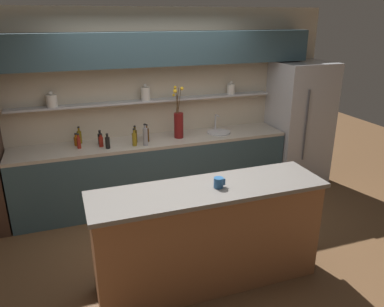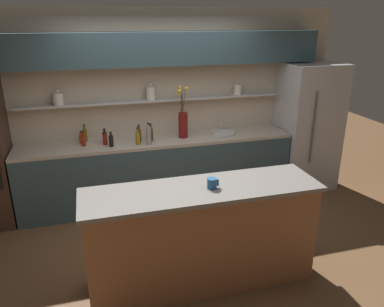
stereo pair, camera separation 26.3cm
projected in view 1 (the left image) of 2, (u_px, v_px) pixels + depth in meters
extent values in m
plane|color=brown|center=(188.00, 248.00, 4.26)|extent=(12.00, 12.00, 0.00)
cube|color=beige|center=(151.00, 106.00, 5.23)|extent=(5.20, 0.10, 2.60)
cube|color=#B7B7BC|center=(148.00, 101.00, 5.04)|extent=(3.58, 0.18, 0.02)
cylinder|color=silver|center=(52.00, 101.00, 4.62)|extent=(0.13, 0.13, 0.15)
sphere|color=silver|center=(51.00, 93.00, 4.59)|extent=(0.05, 0.05, 0.05)
cylinder|color=silver|center=(146.00, 94.00, 4.99)|extent=(0.12, 0.12, 0.18)
sphere|color=silver|center=(145.00, 86.00, 4.95)|extent=(0.04, 0.04, 0.04)
cylinder|color=silver|center=(231.00, 89.00, 5.39)|extent=(0.11, 0.11, 0.15)
sphere|color=silver|center=(231.00, 83.00, 5.36)|extent=(0.04, 0.04, 0.04)
cube|color=#334C56|center=(153.00, 49.00, 4.76)|extent=(4.42, 0.34, 0.42)
cube|color=#334C56|center=(155.00, 173.00, 5.18)|extent=(3.68, 0.62, 0.88)
cube|color=#ADA393|center=(154.00, 141.00, 5.03)|extent=(3.68, 0.62, 0.04)
cube|color=#99603D|center=(208.00, 238.00, 3.57)|extent=(2.13, 0.55, 0.98)
cube|color=slate|center=(209.00, 189.00, 3.40)|extent=(2.19, 0.61, 0.04)
cube|color=#B7B7BC|center=(299.00, 124.00, 5.69)|extent=(0.81, 0.70, 1.86)
cylinder|color=#4C4C51|center=(306.00, 126.00, 5.29)|extent=(0.02, 0.02, 1.02)
cylinder|color=maroon|center=(179.00, 125.00, 5.06)|extent=(0.13, 0.13, 0.34)
cylinder|color=#4C3319|center=(178.00, 102.00, 4.94)|extent=(0.02, 0.04, 0.30)
sphere|color=yellow|center=(175.00, 91.00, 4.86)|extent=(0.05, 0.05, 0.05)
cylinder|color=#4C3319|center=(178.00, 101.00, 4.95)|extent=(0.03, 0.03, 0.34)
sphere|color=yellow|center=(175.00, 87.00, 4.91)|extent=(0.04, 0.04, 0.04)
cylinder|color=#4C3319|center=(177.00, 102.00, 4.96)|extent=(0.05, 0.04, 0.29)
sphere|color=yellow|center=(175.00, 90.00, 4.93)|extent=(0.04, 0.04, 0.04)
cylinder|color=#4C3319|center=(177.00, 104.00, 4.96)|extent=(0.02, 0.07, 0.24)
sphere|color=yellow|center=(174.00, 95.00, 4.91)|extent=(0.04, 0.04, 0.04)
cylinder|color=#4C3319|center=(179.00, 101.00, 4.95)|extent=(0.02, 0.09, 0.32)
sphere|color=yellow|center=(182.00, 89.00, 4.92)|extent=(0.05, 0.05, 0.05)
cylinder|color=#B7B7BC|center=(219.00, 132.00, 5.31)|extent=(0.33, 0.33, 0.02)
cylinder|color=#B7B7BC|center=(215.00, 122.00, 5.38)|extent=(0.02, 0.02, 0.22)
cylinder|color=#B7B7BC|center=(217.00, 115.00, 5.29)|extent=(0.02, 0.12, 0.02)
cylinder|color=olive|center=(134.00, 140.00, 4.77)|extent=(0.06, 0.06, 0.16)
cylinder|color=olive|center=(134.00, 132.00, 4.73)|extent=(0.03, 0.03, 0.05)
cylinder|color=black|center=(134.00, 129.00, 4.72)|extent=(0.03, 0.03, 0.01)
cylinder|color=#47380A|center=(135.00, 137.00, 4.89)|extent=(0.05, 0.05, 0.16)
cylinder|color=#47380A|center=(135.00, 129.00, 4.85)|extent=(0.03, 0.03, 0.05)
cylinder|color=black|center=(135.00, 126.00, 4.84)|extent=(0.03, 0.03, 0.01)
cylinder|color=black|center=(108.00, 143.00, 4.67)|extent=(0.06, 0.06, 0.14)
cylinder|color=black|center=(107.00, 136.00, 4.64)|extent=(0.03, 0.03, 0.04)
cylinder|color=black|center=(107.00, 134.00, 4.63)|extent=(0.03, 0.03, 0.01)
cylinder|color=brown|center=(79.00, 137.00, 4.86)|extent=(0.06, 0.06, 0.16)
cylinder|color=brown|center=(79.00, 130.00, 4.82)|extent=(0.03, 0.03, 0.05)
cylinder|color=black|center=(78.00, 127.00, 4.81)|extent=(0.03, 0.03, 0.01)
cylinder|color=maroon|center=(145.00, 134.00, 5.03)|extent=(0.06, 0.06, 0.15)
cylinder|color=maroon|center=(145.00, 127.00, 5.00)|extent=(0.03, 0.03, 0.04)
cylinder|color=black|center=(145.00, 125.00, 4.99)|extent=(0.03, 0.03, 0.01)
cylinder|color=#4C2D0C|center=(147.00, 135.00, 4.92)|extent=(0.06, 0.06, 0.17)
cylinder|color=#4C2D0C|center=(146.00, 127.00, 4.89)|extent=(0.03, 0.03, 0.04)
cylinder|color=black|center=(146.00, 125.00, 4.88)|extent=(0.03, 0.03, 0.01)
cylinder|color=maroon|center=(79.00, 143.00, 4.67)|extent=(0.05, 0.05, 0.14)
cylinder|color=maroon|center=(78.00, 136.00, 4.64)|extent=(0.03, 0.03, 0.04)
cylinder|color=black|center=(78.00, 134.00, 4.63)|extent=(0.03, 0.03, 0.01)
cylinder|color=#9E4C0A|center=(76.00, 141.00, 4.78)|extent=(0.06, 0.06, 0.12)
cylinder|color=#9E4C0A|center=(76.00, 136.00, 4.75)|extent=(0.03, 0.03, 0.04)
cylinder|color=black|center=(76.00, 134.00, 4.74)|extent=(0.03, 0.03, 0.01)
cylinder|color=black|center=(100.00, 139.00, 4.83)|extent=(0.06, 0.06, 0.14)
cylinder|color=black|center=(100.00, 133.00, 4.80)|extent=(0.03, 0.03, 0.04)
cylinder|color=black|center=(99.00, 131.00, 4.79)|extent=(0.03, 0.03, 0.01)
cylinder|color=gray|center=(145.00, 137.00, 4.77)|extent=(0.06, 0.06, 0.23)
cylinder|color=gray|center=(145.00, 127.00, 4.72)|extent=(0.03, 0.03, 0.04)
cylinder|color=black|center=(145.00, 124.00, 4.71)|extent=(0.03, 0.03, 0.01)
cylinder|color=maroon|center=(101.00, 142.00, 4.74)|extent=(0.06, 0.06, 0.13)
cylinder|color=maroon|center=(101.00, 136.00, 4.71)|extent=(0.03, 0.03, 0.04)
cylinder|color=black|center=(100.00, 134.00, 4.71)|extent=(0.03, 0.03, 0.01)
cylinder|color=#235184|center=(219.00, 183.00, 3.38)|extent=(0.09, 0.09, 0.10)
cube|color=#235184|center=(224.00, 182.00, 3.39)|extent=(0.02, 0.01, 0.06)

